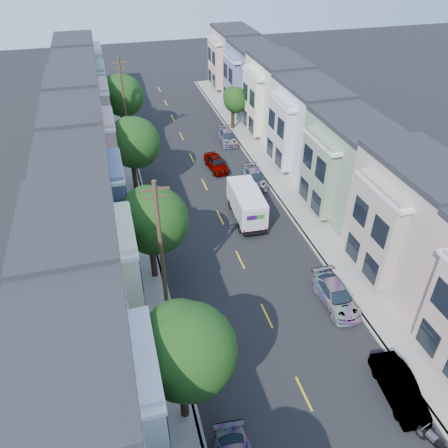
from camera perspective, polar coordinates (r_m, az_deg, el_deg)
name	(u,v)px	position (r m, az deg, el deg)	size (l,w,h in m)	color
ground	(267,316)	(29.76, 5.60, -11.85)	(160.00, 160.00, 0.00)	black
road_slab	(212,200)	(40.87, -1.60, 3.15)	(12.00, 70.00, 0.02)	black
curb_left	(147,209)	(40.08, -10.02, 1.96)	(0.30, 70.00, 0.15)	gray
curb_right	(273,191)	(42.45, 6.37, 4.36)	(0.30, 70.00, 0.15)	gray
sidewalk_left	(133,211)	(40.03, -11.86, 1.67)	(2.60, 70.00, 0.15)	gray
sidewalk_right	(285,189)	(42.90, 7.99, 4.58)	(2.60, 70.00, 0.15)	gray
centerline	(212,200)	(40.88, -1.60, 3.13)	(0.12, 70.00, 0.01)	gold
townhouse_row_left	(89,218)	(40.18, -17.21, 0.75)	(5.00, 70.00, 8.50)	gray
townhouse_row_right	(321,184)	(44.45, 12.54, 5.09)	(5.00, 70.00, 8.50)	gray
tree_b	(186,352)	(21.28, -4.98, -16.28)	(4.70, 4.70, 7.48)	black
tree_c	(153,221)	(29.78, -9.25, 0.39)	(4.70, 4.70, 7.30)	black
tree_d	(134,143)	(41.22, -11.74, 10.31)	(4.70, 4.70, 7.20)	black
tree_e	(122,96)	(52.72, -13.18, 15.97)	(4.70, 4.70, 7.46)	black
tree_far_r	(235,100)	(54.61, 1.48, 15.85)	(3.06, 3.06, 5.16)	black
utility_pole_near	(162,253)	(26.55, -8.16, -3.80)	(1.60, 0.26, 10.00)	#42301E
utility_pole_far	(124,105)	(49.55, -12.87, 14.86)	(1.60, 0.26, 10.00)	#42301E
fedex_truck	(246,203)	(37.58, 2.96, 2.76)	(2.25, 5.84, 2.80)	silver
lead_sedan	(216,163)	(45.87, -1.04, 7.99)	(1.69, 4.40, 1.43)	black
parked_left_c	(198,337)	(27.60, -3.40, -14.55)	(2.24, 4.85, 1.35)	#A9A9A9
parked_left_d	(162,211)	(38.47, -8.13, 1.73)	(2.33, 5.05, 1.40)	#440A0B
parked_right_a	(399,388)	(27.12, 21.90, -19.22)	(1.53, 4.32, 1.44)	slate
parked_right_b	(336,296)	(30.93, 14.40, -9.04)	(1.91, 4.54, 1.36)	silver
parked_right_c	(255,178)	(43.37, 4.08, 6.05)	(1.74, 4.14, 1.24)	black
parked_right_d	(228,137)	(51.86, 0.48, 11.26)	(1.77, 4.21, 1.26)	black
motorcycle	(434,443)	(26.21, 25.78, -24.41)	(0.31, 2.27, 0.90)	black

